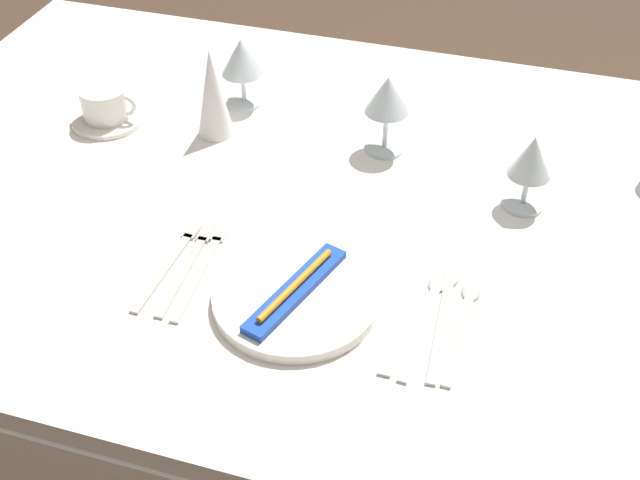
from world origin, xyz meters
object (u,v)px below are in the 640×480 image
Objects in this scene: spoon_tea at (464,319)px; wine_glass_left at (531,160)px; spoon_dessert at (444,309)px; fork_outer at (203,266)px; coffee_cup_left at (106,103)px; wine_glass_centre at (242,60)px; fork_inner at (188,264)px; dinner_plate at (296,298)px; wine_glass_right at (386,98)px; napkin_folded at (213,93)px; fork_salad at (171,261)px; toothbrush_package at (296,289)px; spoon_soup at (427,312)px; dinner_knife at (402,318)px.

wine_glass_left is at bearing 80.25° from spoon_tea.
wine_glass_left is at bearing 73.98° from spoon_dessert.
coffee_cup_left is at bearing 135.23° from fork_outer.
wine_glass_centre is (-0.11, 0.46, 0.09)m from fork_outer.
spoon_dessert is at bearing 2.80° from fork_inner.
fork_outer is at bearing -44.77° from coffee_cup_left.
wine_glass_left is at bearing 48.50° from dinner_plate.
spoon_dessert reaches higher than fork_outer.
wine_glass_right is 0.86× the size of napkin_folded.
wine_glass_left is (0.50, 0.30, 0.09)m from fork_salad.
toothbrush_package reaches higher than fork_inner.
fork_inner is 0.37m from spoon_soup.
spoon_dessert is (0.21, 0.05, -0.02)m from toothbrush_package.
fork_inner is 0.48m from wine_glass_centre.
dinner_plate is 0.43m from wine_glass_right.
fork_salad is 0.37m from napkin_folded.
wine_glass_right is (0.24, 0.39, 0.10)m from fork_salad.
dinner_knife is (0.36, -0.02, 0.00)m from fork_salad.
wine_glass_right is at bearing 118.55° from spoon_tea.
fork_salad is 0.59m from wine_glass_left.
fork_outer is 1.04× the size of fork_salad.
spoon_tea is (0.39, 0.01, -0.00)m from fork_outer.
wine_glass_left is at bearing -5.49° from napkin_folded.
coffee_cup_left is 0.82× the size of wine_glass_left.
spoon_soup is at bearing -67.90° from wine_glass_right.
fork_inner is 1.02× the size of spoon_tea.
wine_glass_right reaches higher than fork_outer.
spoon_soup is 2.01× the size of coffee_cup_left.
spoon_soup reaches higher than dinner_knife.
toothbrush_package reaches higher than fork_salad.
toothbrush_package is 0.60m from coffee_cup_left.
fork_inner and dinner_knife have the same top height.
napkin_folded reaches higher than toothbrush_package.
napkin_folded reaches higher than wine_glass_left.
spoon_dessert is 1.74× the size of wine_glass_left.
wine_glass_left is (0.05, 0.29, 0.09)m from spoon_tea.
dinner_plate is 1.16× the size of spoon_tea.
fork_inner is 0.99× the size of fork_salad.
fork_salad is at bearing -177.10° from fork_outer.
coffee_cup_left is at bearing 155.91° from spoon_dessert.
fork_salad is 1.60× the size of wine_glass_left.
wine_glass_centre reaches higher than toothbrush_package.
toothbrush_package is 0.99× the size of fork_salad.
fork_outer is 1.04× the size of fork_inner.
wine_glass_centre is 0.93× the size of wine_glass_right.
spoon_tea is at bearing -99.75° from wine_glass_left.
napkin_folded is (0.21, 0.02, 0.04)m from coffee_cup_left.
spoon_soup is 1.62× the size of wine_glass_centre.
fork_inner is (-0.18, 0.03, -0.01)m from dinner_plate.
coffee_cup_left is (-0.49, 0.36, 0.03)m from dinner_plate.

